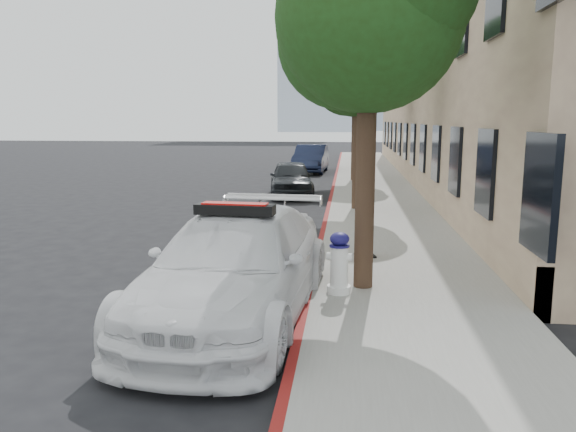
% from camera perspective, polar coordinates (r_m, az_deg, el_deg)
% --- Properties ---
extents(ground, '(120.00, 120.00, 0.00)m').
position_cam_1_polar(ground, '(11.35, -7.50, -4.42)').
color(ground, black).
rests_on(ground, ground).
extents(sidewalk, '(3.20, 50.00, 0.15)m').
position_cam_1_polar(sidewalk, '(20.88, 8.74, 2.27)').
color(sidewalk, gray).
rests_on(sidewalk, ground).
extents(curb_strip, '(0.12, 50.00, 0.15)m').
position_cam_1_polar(curb_strip, '(20.87, 4.51, 2.35)').
color(curb_strip, maroon).
rests_on(curb_strip, ground).
extents(building, '(8.00, 36.00, 10.00)m').
position_cam_1_polar(building, '(26.60, 21.06, 13.97)').
color(building, tan).
rests_on(building, ground).
extents(tower_right, '(14.00, 14.00, 44.00)m').
position_cam_1_polar(tower_right, '(147.09, 8.97, 17.19)').
color(tower_right, '#9EA8B7').
rests_on(tower_right, ground).
extents(tree_near, '(2.92, 2.82, 5.62)m').
position_cam_1_polar(tree_near, '(8.80, 8.45, 19.53)').
color(tree_near, black).
rests_on(tree_near, sidewalk).
extents(tree_mid, '(2.77, 2.64, 5.43)m').
position_cam_1_polar(tree_mid, '(16.73, 7.36, 14.48)').
color(tree_mid, black).
rests_on(tree_mid, sidewalk).
extents(tree_far, '(3.10, 3.00, 5.81)m').
position_cam_1_polar(tree_far, '(24.72, 7.00, 13.47)').
color(tree_far, black).
rests_on(tree_far, sidewalk).
extents(police_car, '(2.51, 5.30, 1.64)m').
position_cam_1_polar(police_car, '(7.89, -5.32, -5.09)').
color(police_car, white).
rests_on(police_car, ground).
extents(parked_car_mid, '(2.01, 3.96, 1.29)m').
position_cam_1_polar(parked_car_mid, '(20.50, 0.34, 3.85)').
color(parked_car_mid, black).
rests_on(parked_car_mid, ground).
extents(parked_car_far, '(1.74, 4.48, 1.45)m').
position_cam_1_polar(parked_car_far, '(29.72, 2.36, 5.85)').
color(parked_car_far, '#161D38').
rests_on(parked_car_far, ground).
extents(fire_hydrant, '(0.40, 0.36, 0.95)m').
position_cam_1_polar(fire_hydrant, '(8.58, 5.22, -4.82)').
color(fire_hydrant, white).
rests_on(fire_hydrant, sidewalk).
extents(traffic_cone, '(0.43, 0.43, 0.70)m').
position_cam_1_polar(traffic_cone, '(10.93, 7.87, -2.30)').
color(traffic_cone, black).
rests_on(traffic_cone, sidewalk).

